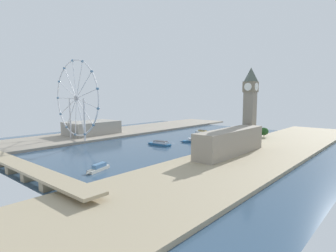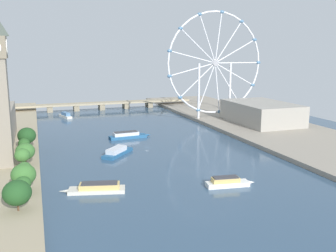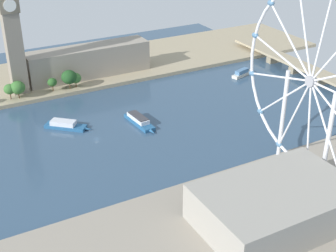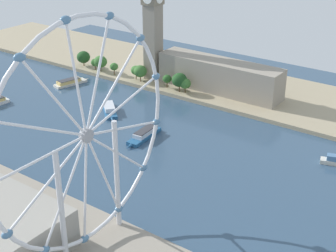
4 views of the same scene
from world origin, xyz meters
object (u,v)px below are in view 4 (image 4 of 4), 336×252
object	(u,v)px
clock_tower	(153,23)
tour_boat_1	(70,82)
parliament_block	(219,76)
tour_boat_4	(144,135)
ferris_wheel	(86,137)
tour_boat_0	(109,109)

from	to	relation	value
clock_tower	tour_boat_1	world-z (taller)	clock_tower
parliament_block	tour_boat_1	distance (m)	123.39
tour_boat_4	ferris_wheel	bearing A→B (deg)	22.18
ferris_wheel	tour_boat_0	world-z (taller)	ferris_wheel
clock_tower	ferris_wheel	distance (m)	217.35
clock_tower	tour_boat_0	xyz separation A→B (m)	(69.52, 12.66, -47.30)
tour_boat_0	tour_boat_4	xyz separation A→B (m)	(17.92, 46.15, 0.17)
clock_tower	tour_boat_4	world-z (taller)	clock_tower
clock_tower	tour_boat_4	distance (m)	115.44
clock_tower	tour_boat_1	bearing A→B (deg)	-48.40
ferris_wheel	tour_boat_4	world-z (taller)	ferris_wheel
tour_boat_0	tour_boat_1	size ratio (longest dim) A/B	0.85
parliament_block	tour_boat_4	bearing A→B (deg)	0.12
tour_boat_1	ferris_wheel	bearing A→B (deg)	-117.45
ferris_wheel	tour_boat_0	xyz separation A→B (m)	(-118.30, -96.53, -53.78)
tour_boat_1	tour_boat_4	size ratio (longest dim) A/B	0.93
ferris_wheel	tour_boat_1	size ratio (longest dim) A/B	3.19
clock_tower	tour_boat_0	world-z (taller)	clock_tower
tour_boat_1	clock_tower	bearing A→B (deg)	-34.46
clock_tower	tour_boat_1	distance (m)	83.95
clock_tower	tour_boat_1	xyz separation A→B (m)	(45.98, -51.78, -47.45)
parliament_block	tour_boat_0	xyz separation A→B (m)	(77.06, -45.95, -13.05)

